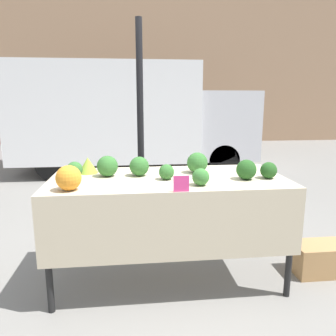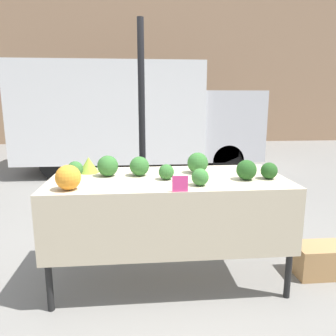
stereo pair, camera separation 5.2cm
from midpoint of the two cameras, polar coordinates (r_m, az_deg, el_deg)
ground_plane at (r=3.10m, az=-0.50°, el=-18.34°), size 40.00×40.00×0.00m
building_facade at (r=12.32m, az=-5.32°, el=18.46°), size 16.00×0.60×5.95m
tent_pole at (r=3.54m, az=-5.22°, el=5.71°), size 0.07×0.07×2.37m
parked_truck at (r=7.37m, az=-7.08°, el=9.17°), size 5.06×2.07×2.29m
market_table at (r=2.72m, az=-0.38°, el=-4.28°), size 1.97×0.91×0.92m
orange_cauliflower at (r=2.46m, az=-17.51°, el=-1.66°), size 0.18×0.18×0.18m
romanesco_head at (r=2.99m, az=-14.25°, el=0.46°), size 0.18×0.18×0.14m
broccoli_head_0 at (r=2.82m, az=16.61°, el=-0.39°), size 0.14×0.14×0.14m
broccoli_head_1 at (r=2.74m, az=12.95°, el=-0.28°), size 0.16×0.16×0.16m
broccoli_head_2 at (r=2.87m, az=-16.44°, el=-0.24°), size 0.13×0.13×0.13m
broccoli_head_3 at (r=2.67m, az=-0.82°, el=-0.69°), size 0.13×0.13×0.13m
broccoli_head_4 at (r=2.81m, az=-5.56°, el=0.30°), size 0.17×0.17×0.17m
broccoli_head_5 at (r=2.50m, az=5.12°, el=-1.56°), size 0.13×0.13×0.13m
broccoli_head_6 at (r=2.83m, az=-11.02°, el=0.32°), size 0.18×0.18×0.18m
broccoli_head_7 at (r=2.91m, az=4.62°, el=0.92°), size 0.18×0.18×0.18m
price_sign at (r=2.32m, az=1.69°, el=-2.76°), size 0.11×0.01×0.12m
produce_crate at (r=3.38m, az=24.48°, el=-14.13°), size 0.48×0.30×0.28m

